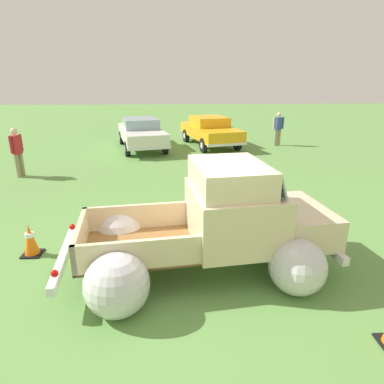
{
  "coord_description": "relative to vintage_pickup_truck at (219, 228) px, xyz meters",
  "views": [
    {
      "loc": [
        -0.34,
        -5.23,
        3.25
      ],
      "look_at": [
        0.0,
        1.8,
        0.84
      ],
      "focal_mm": 31.17,
      "sensor_mm": 36.0,
      "label": 1
    }
  ],
  "objects": [
    {
      "name": "ground_plane",
      "position": [
        -0.38,
        -0.05,
        -0.76
      ],
      "size": [
        80.0,
        80.0,
        0.0
      ],
      "primitive_type": "plane",
      "color": "#609347"
    },
    {
      "name": "vintage_pickup_truck",
      "position": [
        0.0,
        0.0,
        0.0
      ],
      "size": [
        4.82,
        3.23,
        1.96
      ],
      "rotation": [
        0.0,
        0.0,
        0.13
      ],
      "color": "black",
      "rests_on": "ground"
    },
    {
      "name": "show_car_0",
      "position": [
        -2.39,
        10.89,
        0.03
      ],
      "size": [
        2.89,
        4.95,
        1.43
      ],
      "rotation": [
        0.0,
        0.0,
        -1.34
      ],
      "color": "black",
      "rests_on": "ground"
    },
    {
      "name": "show_car_1",
      "position": [
        0.98,
        11.46,
        0.03
      ],
      "size": [
        2.95,
        4.79,
        1.43
      ],
      "rotation": [
        0.0,
        0.0,
        -1.31
      ],
      "color": "black",
      "rests_on": "ground"
    },
    {
      "name": "spectator_0",
      "position": [
        -6.12,
        6.14,
        0.2
      ],
      "size": [
        0.44,
        0.53,
        1.68
      ],
      "rotation": [
        0.0,
        0.0,
        2.78
      ],
      "color": "gray",
      "rests_on": "ground"
    },
    {
      "name": "spectator_1",
      "position": [
        4.4,
        11.35,
        0.18
      ],
      "size": [
        0.54,
        0.39,
        1.64
      ],
      "rotation": [
        0.0,
        0.0,
        4.56
      ],
      "color": "gray",
      "rests_on": "ground"
    },
    {
      "name": "lane_cone_1",
      "position": [
        -3.54,
        0.6,
        -0.45
      ],
      "size": [
        0.36,
        0.36,
        0.63
      ],
      "color": "black",
      "rests_on": "ground"
    }
  ]
}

